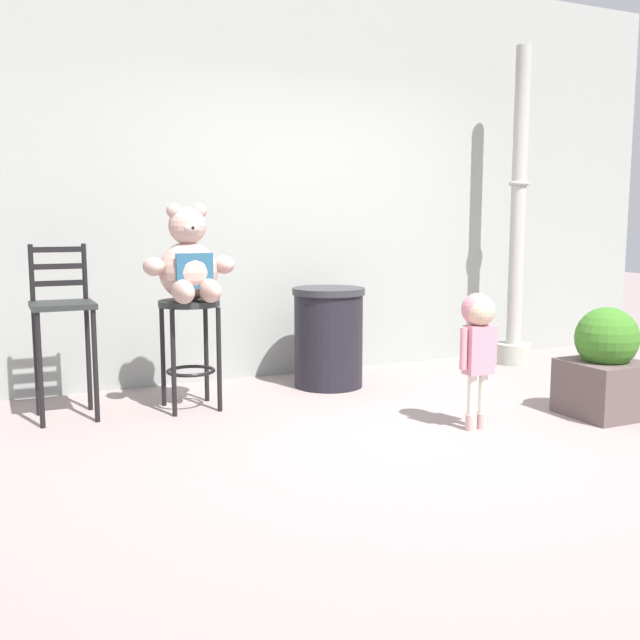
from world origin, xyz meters
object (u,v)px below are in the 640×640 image
at_px(teddy_bear, 189,265).
at_px(trash_bin, 329,337).
at_px(child_walking, 478,331).
at_px(lamppost, 517,242).
at_px(planter_with_shrub, 605,366).
at_px(bar_stool_with_teddy, 190,331).
at_px(bar_chair_empty, 63,317).

relative_size(teddy_bear, trash_bin, 0.84).
xyz_separation_m(child_walking, lamppost, (1.57, 1.55, 0.47)).
height_order(teddy_bear, lamppost, lamppost).
height_order(teddy_bear, planter_with_shrub, teddy_bear).
bearing_deg(teddy_bear, bar_stool_with_teddy, 90.00).
bearing_deg(bar_stool_with_teddy, planter_with_shrub, -28.62).
relative_size(teddy_bear, child_walking, 0.77).
xyz_separation_m(teddy_bear, child_walking, (1.45, -1.19, -0.37)).
distance_m(teddy_bear, bar_chair_empty, 0.87).
height_order(bar_stool_with_teddy, teddy_bear, teddy_bear).
bearing_deg(child_walking, bar_stool_with_teddy, -26.47).
xyz_separation_m(teddy_bear, planter_with_shrub, (2.41, -1.28, -0.65)).
xyz_separation_m(bar_stool_with_teddy, teddy_bear, (-0.00, -0.03, 0.44)).
bearing_deg(trash_bin, bar_stool_with_teddy, -169.21).
height_order(child_walking, lamppost, lamppost).
height_order(child_walking, bar_chair_empty, bar_chair_empty).
bearing_deg(lamppost, teddy_bear, -173.18).
bearing_deg(trash_bin, lamppost, 3.45).
xyz_separation_m(bar_stool_with_teddy, trash_bin, (1.14, 0.22, -0.15)).
bearing_deg(child_walking, trash_bin, -64.05).
bearing_deg(child_walking, teddy_bear, -25.74).
height_order(bar_stool_with_teddy, trash_bin, trash_bin).
height_order(bar_stool_with_teddy, child_walking, child_walking).
relative_size(child_walking, trash_bin, 1.10).
bearing_deg(bar_chair_empty, lamppost, 3.29).
relative_size(bar_stool_with_teddy, lamppost, 0.27).
xyz_separation_m(child_walking, bar_chair_empty, (-2.25, 1.33, 0.05)).
bearing_deg(lamppost, bar_stool_with_teddy, -173.76).
distance_m(lamppost, planter_with_shrub, 1.91).
bearing_deg(bar_chair_empty, bar_stool_with_teddy, -7.96).
relative_size(bar_chair_empty, planter_with_shrub, 1.56).
relative_size(child_walking, planter_with_shrub, 1.17).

